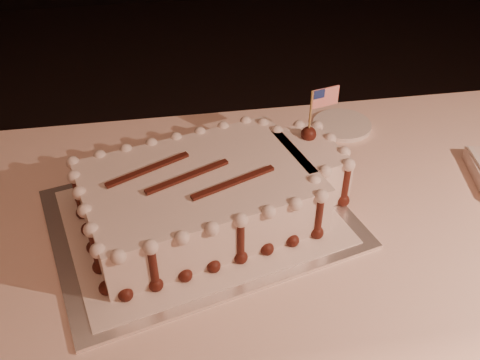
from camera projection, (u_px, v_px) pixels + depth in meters
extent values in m
cube|color=#FFD8C5|center=(271.00, 322.00, 1.33)|extent=(2.40, 0.80, 0.75)
cube|color=white|center=(201.00, 218.00, 1.07)|extent=(0.66, 0.56, 0.01)
cube|color=white|center=(200.00, 216.00, 1.07)|extent=(0.59, 0.50, 0.00)
cube|color=silver|center=(199.00, 196.00, 1.03)|extent=(0.49, 0.38, 0.10)
cube|color=silver|center=(309.00, 166.00, 1.11)|extent=(0.14, 0.18, 0.10)
sphere|color=#4A1A12|center=(126.00, 294.00, 0.90)|extent=(0.03, 0.03, 0.03)
sphere|color=#4A1A12|center=(156.00, 284.00, 0.91)|extent=(0.03, 0.03, 0.03)
sphere|color=#4A1A12|center=(185.00, 275.00, 0.93)|extent=(0.03, 0.03, 0.03)
sphere|color=#4A1A12|center=(213.00, 266.00, 0.95)|extent=(0.03, 0.03, 0.03)
sphere|color=#4A1A12|center=(241.00, 257.00, 0.97)|extent=(0.03, 0.03, 0.03)
sphere|color=#4A1A12|center=(267.00, 249.00, 0.98)|extent=(0.03, 0.03, 0.03)
sphere|color=#4A1A12|center=(292.00, 240.00, 1.00)|extent=(0.03, 0.03, 0.03)
sphere|color=#4A1A12|center=(317.00, 233.00, 1.02)|extent=(0.03, 0.03, 0.03)
sphere|color=#4A1A12|center=(310.00, 217.00, 1.05)|extent=(0.03, 0.03, 0.03)
sphere|color=#4A1A12|center=(321.00, 207.00, 1.07)|extent=(0.03, 0.03, 0.03)
sphere|color=#4A1A12|center=(343.00, 200.00, 1.09)|extent=(0.03, 0.03, 0.03)
sphere|color=#4A1A12|center=(339.00, 188.00, 1.12)|extent=(0.03, 0.03, 0.03)
sphere|color=#4A1A12|center=(326.00, 174.00, 1.16)|extent=(0.03, 0.03, 0.03)
sphere|color=#4A1A12|center=(314.00, 161.00, 1.20)|extent=(0.03, 0.03, 0.03)
sphere|color=#4A1A12|center=(296.00, 160.00, 1.20)|extent=(0.03, 0.03, 0.03)
sphere|color=#4A1A12|center=(275.00, 166.00, 1.19)|extent=(0.03, 0.03, 0.03)
sphere|color=#4A1A12|center=(262.00, 158.00, 1.21)|extent=(0.03, 0.03, 0.03)
sphere|color=#4A1A12|center=(245.00, 156.00, 1.22)|extent=(0.03, 0.03, 0.03)
sphere|color=#4A1A12|center=(224.00, 161.00, 1.20)|extent=(0.03, 0.03, 0.03)
sphere|color=#4A1A12|center=(202.00, 167.00, 1.18)|extent=(0.03, 0.03, 0.03)
sphere|color=#4A1A12|center=(179.00, 173.00, 1.16)|extent=(0.03, 0.03, 0.03)
sphere|color=#4A1A12|center=(156.00, 179.00, 1.15)|extent=(0.03, 0.03, 0.03)
sphere|color=#4A1A12|center=(132.00, 185.00, 1.13)|extent=(0.03, 0.03, 0.03)
sphere|color=#4A1A12|center=(107.00, 191.00, 1.11)|extent=(0.03, 0.03, 0.03)
sphere|color=#4A1A12|center=(81.00, 198.00, 1.10)|extent=(0.03, 0.03, 0.03)
sphere|color=#4A1A12|center=(83.00, 213.00, 1.06)|extent=(0.03, 0.03, 0.03)
sphere|color=#4A1A12|center=(88.00, 229.00, 1.02)|extent=(0.03, 0.03, 0.03)
sphere|color=#4A1A12|center=(94.00, 247.00, 0.98)|extent=(0.03, 0.03, 0.03)
sphere|color=#4A1A12|center=(100.00, 267.00, 0.95)|extent=(0.03, 0.03, 0.03)
sphere|color=#4A1A12|center=(106.00, 288.00, 0.91)|extent=(0.03, 0.03, 0.03)
sphere|color=silver|center=(118.00, 257.00, 0.84)|extent=(0.03, 0.03, 0.03)
sphere|color=silver|center=(150.00, 247.00, 0.86)|extent=(0.03, 0.03, 0.03)
sphere|color=silver|center=(182.00, 238.00, 0.88)|extent=(0.03, 0.03, 0.03)
sphere|color=silver|center=(212.00, 229.00, 0.89)|extent=(0.03, 0.03, 0.03)
sphere|color=silver|center=(241.00, 220.00, 0.91)|extent=(0.03, 0.03, 0.03)
sphere|color=silver|center=(268.00, 212.00, 0.93)|extent=(0.03, 0.03, 0.03)
sphere|color=silver|center=(295.00, 204.00, 0.94)|extent=(0.03, 0.03, 0.03)
sphere|color=silver|center=(321.00, 196.00, 0.96)|extent=(0.03, 0.03, 0.03)
sphere|color=silver|center=(314.00, 181.00, 0.99)|extent=(0.03, 0.03, 0.03)
sphere|color=silver|center=(325.00, 171.00, 1.02)|extent=(0.03, 0.03, 0.03)
sphere|color=silver|center=(349.00, 165.00, 1.04)|extent=(0.03, 0.03, 0.03)
sphere|color=silver|center=(344.00, 153.00, 1.07)|extent=(0.03, 0.03, 0.03)
sphere|color=silver|center=(330.00, 139.00, 1.11)|extent=(0.03, 0.03, 0.03)
sphere|color=silver|center=(317.00, 127.00, 1.14)|extent=(0.03, 0.03, 0.03)
sphere|color=silver|center=(299.00, 126.00, 1.15)|extent=(0.03, 0.03, 0.03)
sphere|color=silver|center=(277.00, 131.00, 1.13)|extent=(0.03, 0.03, 0.03)
sphere|color=silver|center=(263.00, 124.00, 1.15)|extent=(0.03, 0.03, 0.03)
sphere|color=silver|center=(246.00, 122.00, 1.16)|extent=(0.03, 0.03, 0.03)
sphere|color=silver|center=(223.00, 127.00, 1.14)|extent=(0.03, 0.03, 0.03)
sphere|color=silver|center=(200.00, 133.00, 1.13)|extent=(0.03, 0.03, 0.03)
sphere|color=silver|center=(176.00, 138.00, 1.11)|extent=(0.03, 0.03, 0.03)
sphere|color=silver|center=(151.00, 144.00, 1.09)|extent=(0.03, 0.03, 0.03)
sphere|color=silver|center=(126.00, 150.00, 1.08)|extent=(0.03, 0.03, 0.03)
sphere|color=silver|center=(100.00, 156.00, 1.06)|extent=(0.03, 0.03, 0.03)
sphere|color=silver|center=(73.00, 163.00, 1.04)|extent=(0.03, 0.03, 0.03)
sphere|color=silver|center=(74.00, 177.00, 1.01)|extent=(0.03, 0.03, 0.03)
sphere|color=silver|center=(79.00, 193.00, 0.97)|extent=(0.03, 0.03, 0.03)
sphere|color=silver|center=(85.00, 211.00, 0.93)|extent=(0.03, 0.03, 0.03)
sphere|color=silver|center=(91.00, 230.00, 0.89)|extent=(0.03, 0.03, 0.03)
sphere|color=silver|center=(98.00, 251.00, 0.85)|extent=(0.03, 0.03, 0.03)
cylinder|color=#4A1A12|center=(153.00, 267.00, 0.89)|extent=(0.01, 0.01, 0.09)
sphere|color=#4A1A12|center=(156.00, 284.00, 0.91)|extent=(0.02, 0.02, 0.02)
cylinder|color=#4A1A12|center=(241.00, 240.00, 0.94)|extent=(0.01, 0.01, 0.09)
sphere|color=#4A1A12|center=(241.00, 256.00, 0.96)|extent=(0.02, 0.02, 0.02)
cylinder|color=#4A1A12|center=(319.00, 216.00, 0.99)|extent=(0.01, 0.01, 0.09)
sphere|color=#4A1A12|center=(317.00, 232.00, 1.01)|extent=(0.02, 0.02, 0.02)
cylinder|color=#4A1A12|center=(346.00, 184.00, 1.06)|extent=(0.01, 0.01, 0.09)
sphere|color=#4A1A12|center=(343.00, 199.00, 1.09)|extent=(0.02, 0.02, 0.02)
cylinder|color=#4A1A12|center=(315.00, 145.00, 1.17)|extent=(0.01, 0.01, 0.09)
sphere|color=#4A1A12|center=(314.00, 160.00, 1.20)|extent=(0.02, 0.02, 0.02)
cylinder|color=#4A1A12|center=(262.00, 142.00, 1.18)|extent=(0.01, 0.01, 0.09)
sphere|color=#4A1A12|center=(262.00, 157.00, 1.21)|extent=(0.02, 0.02, 0.02)
cylinder|color=#4A1A12|center=(201.00, 151.00, 1.16)|extent=(0.01, 0.01, 0.09)
sphere|color=#4A1A12|center=(202.00, 166.00, 1.18)|extent=(0.02, 0.02, 0.02)
cylinder|color=#4A1A12|center=(129.00, 169.00, 1.10)|extent=(0.01, 0.01, 0.09)
sphere|color=#4A1A12|center=(132.00, 184.00, 1.13)|extent=(0.02, 0.02, 0.02)
cylinder|color=#4A1A12|center=(79.00, 196.00, 1.03)|extent=(0.01, 0.01, 0.09)
sphere|color=#4A1A12|center=(82.00, 212.00, 1.06)|extent=(0.02, 0.02, 0.02)
cylinder|color=#4A1A12|center=(96.00, 250.00, 0.92)|extent=(0.01, 0.01, 0.09)
sphere|color=#4A1A12|center=(100.00, 266.00, 0.95)|extent=(0.02, 0.02, 0.02)
cube|color=#4A1A12|center=(148.00, 169.00, 1.01)|extent=(0.16, 0.09, 0.01)
cube|color=#4A1A12|center=(188.00, 176.00, 0.99)|extent=(0.16, 0.08, 0.01)
cube|color=#4A1A12|center=(234.00, 182.00, 0.98)|extent=(0.16, 0.08, 0.01)
sphere|color=#4A1A12|center=(309.00, 134.00, 1.10)|extent=(0.03, 0.03, 0.03)
cylinder|color=#B18A4C|center=(310.00, 118.00, 1.08)|extent=(0.00, 0.00, 0.12)
cube|color=red|center=(326.00, 97.00, 1.06)|extent=(0.06, 0.02, 0.04)
cube|color=navy|center=(319.00, 94.00, 1.05)|extent=(0.03, 0.01, 0.02)
cylinder|color=white|center=(342.00, 125.00, 1.34)|extent=(0.15, 0.15, 0.01)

